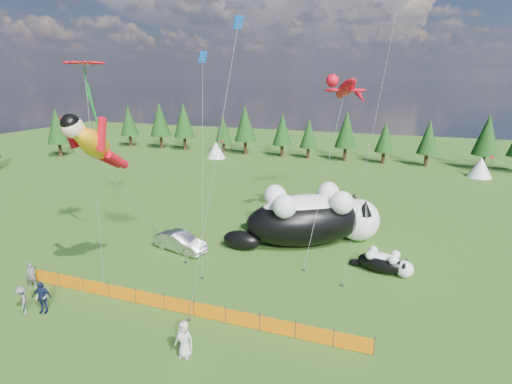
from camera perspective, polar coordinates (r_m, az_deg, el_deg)
ground at (r=27.10m, az=-7.60°, el=-13.50°), size 160.00×160.00×0.00m
safety_fence at (r=24.61m, az=-10.96°, el=-15.62°), size 22.06×0.06×1.10m
tree_line at (r=67.35m, az=10.22°, el=7.91°), size 90.00×4.00×8.00m
festival_tents at (r=61.91m, az=19.36°, el=4.10°), size 50.00×3.20×2.80m
cat_large at (r=32.98m, az=8.04°, el=-3.61°), size 11.98×9.16×4.80m
cat_small at (r=29.90m, az=17.87°, el=-9.55°), size 4.47×2.14×1.62m
car at (r=32.44m, az=-10.71°, el=-7.00°), size 4.77×2.60×1.49m
spectator_a at (r=30.37m, az=-29.44°, el=-10.35°), size 0.74×0.64×1.73m
spectator_b at (r=27.22m, az=-28.25°, el=-13.07°), size 1.05×0.91×1.86m
spectator_c at (r=27.09m, az=-28.28°, el=-13.09°), size 1.27×0.90×1.96m
spectator_d at (r=27.55m, az=-30.41°, el=-13.19°), size 1.23×1.15×1.73m
spectator_e at (r=21.10m, az=-10.23°, el=-20.00°), size 0.99×0.67×1.96m
superhero_kite at (r=24.62m, az=-22.08°, el=6.33°), size 5.78×8.63×12.57m
gecko_kite at (r=35.35m, az=12.69°, el=14.19°), size 5.72×13.46×15.57m
flower_kite at (r=30.93m, az=-23.33°, el=16.25°), size 5.16×5.98×15.23m
diamond_kite_a at (r=31.44m, az=-7.63°, el=17.59°), size 3.04×6.96×16.20m
diamond_kite_c at (r=22.34m, az=-3.05°, el=20.29°), size 2.24×4.02×16.83m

